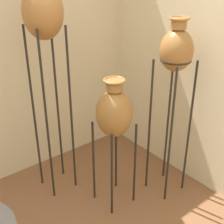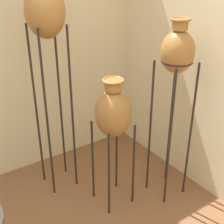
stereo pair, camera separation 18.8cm
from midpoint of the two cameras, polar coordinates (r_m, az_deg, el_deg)
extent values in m
cylinder|color=#28231E|center=(2.73, -9.85, -1.62)|extent=(0.02, 0.02, 1.58)
cylinder|color=#28231E|center=(2.82, -5.38, -0.33)|extent=(0.02, 0.02, 1.58)
cylinder|color=#28231E|center=(2.93, -11.90, 0.24)|extent=(0.02, 0.02, 1.58)
cylinder|color=#28231E|center=(3.02, -7.67, 1.39)|extent=(0.02, 0.02, 1.58)
torus|color=#28231E|center=(2.62, -9.90, 15.62)|extent=(0.25, 0.25, 0.02)
ellipsoid|color=#A87038|center=(2.61, -10.07, 17.74)|extent=(0.32, 0.32, 0.44)
cylinder|color=#28231E|center=(2.71, 12.46, -5.47)|extent=(0.02, 0.02, 1.31)
cylinder|color=#28231E|center=(2.87, 15.97, -3.89)|extent=(0.02, 0.02, 1.31)
cylinder|color=#28231E|center=(2.85, 8.87, -3.33)|extent=(0.02, 0.02, 1.31)
cylinder|color=#28231E|center=(3.02, 12.40, -1.96)|extent=(0.02, 0.02, 1.31)
torus|color=#28231E|center=(2.60, 13.81, 8.95)|extent=(0.26, 0.26, 0.02)
ellipsoid|color=#A87038|center=(2.58, 14.00, 10.59)|extent=(0.27, 0.27, 0.34)
cylinder|color=#A87038|center=(2.54, 14.53, 15.20)|extent=(0.12, 0.12, 0.08)
torus|color=#A87038|center=(2.53, 14.64, 16.09)|extent=(0.16, 0.16, 0.02)
cylinder|color=#28231E|center=(2.67, 1.49, -11.69)|extent=(0.02, 0.02, 0.81)
cylinder|color=#28231E|center=(2.80, 5.91, -9.77)|extent=(0.02, 0.02, 0.81)
cylinder|color=#28231E|center=(2.84, -1.63, -9.00)|extent=(0.02, 0.02, 0.81)
cylinder|color=#28231E|center=(2.97, 2.66, -7.35)|extent=(0.02, 0.02, 0.81)
torus|color=#28231E|center=(2.60, 2.25, -2.11)|extent=(0.27, 0.27, 0.02)
ellipsoid|color=#A87038|center=(2.56, 2.29, -0.30)|extent=(0.31, 0.31, 0.41)
cylinder|color=#A87038|center=(2.46, 2.39, 4.86)|extent=(0.14, 0.14, 0.08)
torus|color=#A87038|center=(2.44, 2.41, 5.77)|extent=(0.18, 0.18, 0.02)
camera|label=1|loc=(0.09, -88.00, 0.99)|focal=50.00mm
camera|label=2|loc=(0.09, 92.00, -0.99)|focal=50.00mm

